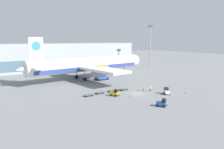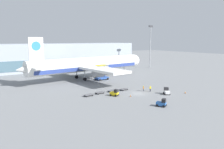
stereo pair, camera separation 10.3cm
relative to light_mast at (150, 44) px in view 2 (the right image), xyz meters
name	(u,v)px [view 2 (the right image)]	position (x,y,z in m)	size (l,w,h in m)	color
ground_plane	(138,94)	(-46.13, -43.44, -13.89)	(400.00, 400.00, 0.00)	slate
terminal_building	(59,56)	(-45.30, 25.35, -6.90)	(90.00, 18.20, 14.00)	#9EA8B2
light_mast	(150,44)	(0.00, 0.00, 0.00)	(2.80, 0.50, 24.07)	#9EA0A5
airplane_main	(87,65)	(-46.88, -12.19, -8.05)	(58.05, 48.54, 17.00)	white
scissor_lift_loader	(102,74)	(-43.40, -17.74, -11.63)	(5.46, 3.79, 6.05)	#284C99
baggage_tug_foreground	(162,103)	(-49.66, -56.48, -13.01)	(2.53, 2.82, 2.00)	#2D66B7
baggage_tug_mid	(167,91)	(-39.42, -48.70, -13.01)	(2.54, 2.82, 2.00)	silver
baggage_tug_far	(115,93)	(-53.49, -41.75, -13.01)	(2.52, 2.82, 2.00)	yellow
baggage_dolly_lead	(89,95)	(-59.84, -37.70, -13.50)	(3.77, 1.85, 0.48)	#56565B
baggage_dolly_second	(100,92)	(-55.69, -36.98, -13.50)	(3.77, 1.85, 0.48)	#56565B
baggage_dolly_third	(112,90)	(-51.16, -36.94, -13.50)	(3.77, 1.85, 0.48)	#56565B
baggage_dolly_trail	(124,89)	(-46.89, -37.39, -13.50)	(3.77, 1.85, 0.48)	#56565B
ground_crew_near	(143,88)	(-42.48, -41.85, -12.89)	(0.45, 0.41, 1.70)	black
ground_crew_far	(150,88)	(-41.07, -43.45, -12.80)	(0.57, 0.27, 1.83)	black
traffic_cone_near	(185,92)	(-33.86, -51.11, -13.51)	(0.40, 0.40, 0.78)	black
traffic_cone_far	(131,96)	(-50.02, -44.76, -13.62)	(0.40, 0.40, 0.56)	black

